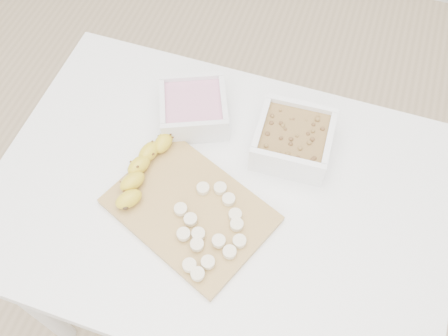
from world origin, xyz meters
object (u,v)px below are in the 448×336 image
(banana, at_px, (143,170))
(cutting_board, at_px, (190,210))
(table, at_px, (220,212))
(bowl_granola, at_px, (293,139))
(bowl_yogurt, at_px, (194,108))

(banana, bearing_deg, cutting_board, -3.01)
(cutting_board, bearing_deg, table, 53.70)
(table, xyz_separation_m, bowl_granola, (0.12, 0.16, 0.14))
(bowl_yogurt, xyz_separation_m, banana, (-0.05, -0.19, -0.00))
(table, distance_m, bowl_granola, 0.24)
(table, height_order, bowl_yogurt, bowl_yogurt)
(table, distance_m, cutting_board, 0.13)
(bowl_granola, bearing_deg, table, -126.27)
(table, relative_size, bowl_granola, 5.78)
(table, bearing_deg, bowl_granola, 53.73)
(cutting_board, distance_m, banana, 0.14)
(bowl_yogurt, bearing_deg, bowl_granola, -3.04)
(table, height_order, banana, banana)
(bowl_yogurt, distance_m, banana, 0.20)
(cutting_board, bearing_deg, bowl_yogurt, 108.24)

